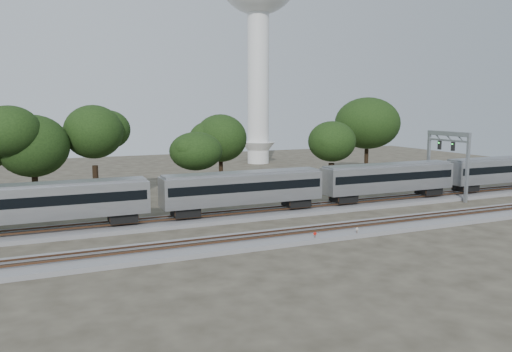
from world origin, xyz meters
The scene contains 15 objects.
ground centered at (0.00, 0.00, 0.00)m, with size 160.00×160.00×0.00m, color #383328.
track_far centered at (0.00, 6.00, 0.21)m, with size 160.00×5.00×0.73m.
track_near centered at (0.00, -4.00, 0.21)m, with size 160.00×5.00×0.73m.
train centered at (10.69, 6.00, 3.28)m, with size 112.41×3.21×4.74m.
switch_stand_red centered at (2.89, -5.93, 0.59)m, with size 0.29×0.09×0.92m.
switch_stand_white centered at (7.25, -6.08, 0.61)m, with size 0.30×0.09×0.95m.
switch_lever centered at (5.38, -5.62, 0.15)m, with size 0.50×0.30×0.30m, color #512D19.
water_tower centered at (23.39, 53.03, 32.47)m, with size 15.83×15.83×43.83m.
signal_gantry centered at (29.58, 6.00, 6.38)m, with size 0.61×7.19×8.75m.
tree_2 centered at (-19.77, 18.27, 7.51)m, with size 7.65×7.65×10.79m.
tree_3 centered at (-12.98, 19.98, 8.88)m, with size 9.04×9.04×12.75m.
tree_4 centered at (-1.57, 15.30, 6.50)m, with size 6.64×6.64×9.36m.
tree_5 centered at (5.23, 25.46, 7.35)m, with size 7.49×7.49×10.56m.
tree_6 centered at (20.06, 18.85, 6.86)m, with size 7.00×7.00×9.87m.
tree_7 centered at (30.49, 24.71, 9.20)m, with size 9.37×9.37×13.21m.
Camera 1 is at (-19.10, -43.29, 11.97)m, focal length 35.00 mm.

